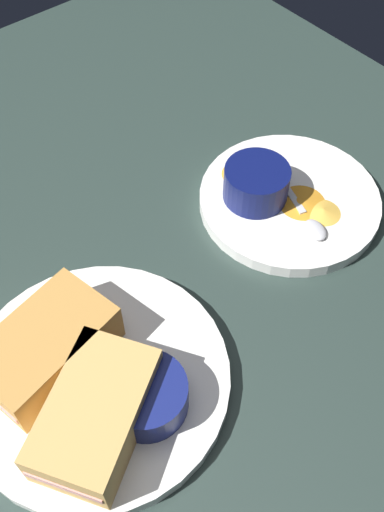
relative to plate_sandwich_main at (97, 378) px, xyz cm
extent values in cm
cube|color=#283833|center=(6.53, 5.56, -2.30)|extent=(110.00, 110.00, 3.00)
cylinder|color=white|center=(0.00, 0.00, 0.00)|extent=(25.58, 25.58, 1.60)
cube|color=#C68C42|center=(-2.41, 4.22, 3.20)|extent=(14.28, 10.09, 4.80)
cube|color=#DB938E|center=(-2.41, 4.22, 3.20)|extent=(14.41, 9.55, 0.80)
cube|color=tan|center=(-2.45, -4.20, 3.20)|extent=(15.05, 13.31, 4.80)
cube|color=#DB938E|center=(-2.45, -4.20, 3.20)|extent=(14.95, 12.93, 0.80)
cylinder|color=navy|center=(2.04, -5.38, 2.55)|extent=(7.62, 7.62, 3.50)
cylinder|color=black|center=(2.04, -5.38, 3.90)|extent=(6.25, 6.25, 0.60)
cube|color=silver|center=(-1.20, 4.14, 1.05)|extent=(2.53, 5.46, 0.40)
ellipsoid|color=silver|center=(0.57, -1.06, 1.20)|extent=(3.11, 3.74, 0.80)
cylinder|color=white|center=(30.72, 4.56, 0.00)|extent=(21.53, 21.53, 1.60)
cylinder|color=#0C144C|center=(27.49, 7.25, 2.90)|extent=(7.63, 7.63, 4.20)
cylinder|color=olive|center=(27.49, 7.25, 4.60)|extent=(6.26, 6.26, 0.60)
cube|color=silver|center=(30.57, 4.10, 1.05)|extent=(2.46, 5.48, 0.40)
ellipsoid|color=silver|center=(28.87, -1.13, 1.20)|extent=(3.08, 3.72, 0.80)
cone|color=gold|center=(31.74, 0.27, 1.10)|extent=(5.15, 5.15, 0.60)
cone|color=gold|center=(28.71, 10.87, 1.10)|extent=(6.76, 6.76, 0.60)
cone|color=orange|center=(31.00, 2.87, 1.10)|extent=(7.01, 7.01, 0.60)
camera|label=1|loc=(-8.50, -24.57, 52.03)|focal=41.08mm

